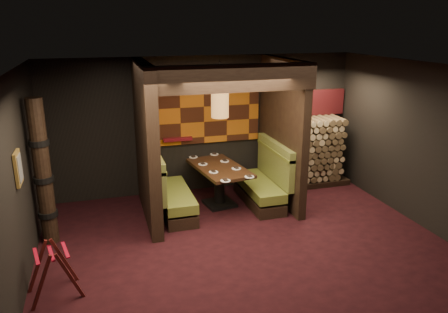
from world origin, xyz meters
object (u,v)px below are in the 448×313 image
luggage_rack (53,269)px  dining_table (219,178)px  booth_bench_left (170,194)px  totem_column (43,174)px  booth_bench_right (264,184)px  firewood_stack (310,152)px  pendant_lamp (220,105)px

luggage_rack → dining_table: bearing=37.8°
booth_bench_left → luggage_rack: size_ratio=2.06×
luggage_rack → totem_column: size_ratio=0.32×
booth_bench_right → firewood_stack: size_ratio=0.92×
booth_bench_left → pendant_lamp: bearing=3.9°
booth_bench_right → pendant_lamp: bearing=175.6°
booth_bench_left → dining_table: booth_bench_left is taller
dining_table → luggage_rack: dining_table is taller
pendant_lamp → firewood_stack: pendant_lamp is taller
booth_bench_left → totem_column: bearing=-165.2°
luggage_rack → totem_column: totem_column is taller
booth_bench_left → firewood_stack: size_ratio=0.92×
booth_bench_right → totem_column: 4.10m
dining_table → luggage_rack: (-2.92, -2.26, -0.19)m
booth_bench_right → totem_column: bearing=-172.1°
totem_column → firewood_stack: size_ratio=1.39×
booth_bench_right → firewood_stack: (1.35, 0.70, 0.35)m
totem_column → firewood_stack: totem_column is taller
booth_bench_left → dining_table: (1.01, 0.12, 0.17)m
totem_column → firewood_stack: 5.50m
pendant_lamp → luggage_rack: pendant_lamp is taller
booth_bench_left → booth_bench_right: 1.89m
booth_bench_left → pendant_lamp: 1.90m
booth_bench_left → booth_bench_right: (1.89, 0.00, 0.00)m
pendant_lamp → dining_table: bearing=90.0°
booth_bench_left → totem_column: 2.30m
luggage_rack → firewood_stack: 5.90m
luggage_rack → totem_column: (-0.18, 1.60, 0.81)m
booth_bench_right → luggage_rack: booth_bench_right is taller
booth_bench_left → luggage_rack: booth_bench_left is taller
pendant_lamp → luggage_rack: size_ratio=1.37×
dining_table → totem_column: totem_column is taller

